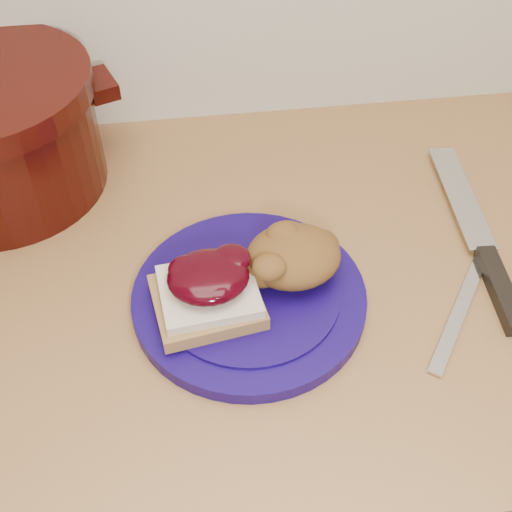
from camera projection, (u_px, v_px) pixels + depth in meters
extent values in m
cube|color=beige|center=(278.00, 455.00, 1.06)|extent=(4.00, 0.60, 0.86)
cylinder|color=#12054D|center=(249.00, 298.00, 0.68)|extent=(0.26, 0.26, 0.02)
cube|color=olive|center=(207.00, 302.00, 0.65)|extent=(0.12, 0.11, 0.02)
cube|color=beige|center=(209.00, 291.00, 0.64)|extent=(0.10, 0.09, 0.01)
ellipsoid|color=black|center=(208.00, 277.00, 0.63)|extent=(0.09, 0.08, 0.02)
ellipsoid|color=brown|center=(293.00, 256.00, 0.67)|extent=(0.10, 0.09, 0.05)
cube|color=black|center=(500.00, 289.00, 0.68)|extent=(0.03, 0.11, 0.02)
cube|color=silver|center=(461.00, 195.00, 0.79)|extent=(0.05, 0.19, 0.00)
cube|color=silver|center=(462.00, 306.00, 0.67)|extent=(0.12, 0.16, 0.00)
cube|color=black|center=(100.00, 85.00, 0.79)|extent=(0.05, 0.07, 0.02)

